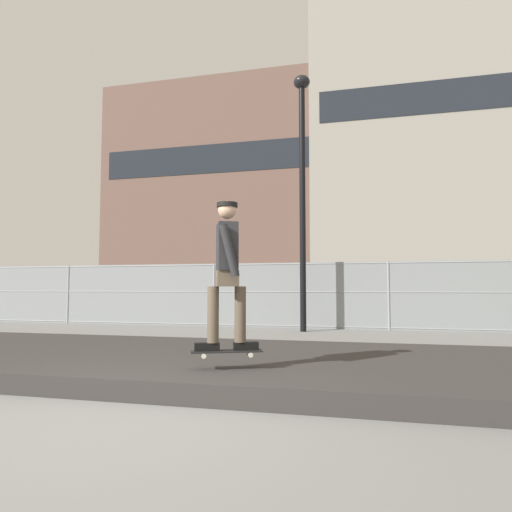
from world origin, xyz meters
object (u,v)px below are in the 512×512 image
Objects in this scene: street_lamp at (302,170)px; parked_car_near at (158,295)px; skater at (227,265)px; skateboard at (227,352)px.

street_lamp is 1.52× the size of parked_car_near.
parked_car_near is (-6.51, 11.47, -0.56)m from skater.
parked_car_near reaches higher than skateboard.
street_lamp reaches higher than skateboard.
street_lamp is at bearing 91.84° from skater.
street_lamp is at bearing 91.84° from skateboard.
parked_car_near is at bearing 119.57° from skater.
street_lamp reaches higher than parked_car_near.
parked_car_near is (-6.51, 11.47, 0.42)m from skateboard.
skateboard is at bearing -88.16° from street_lamp.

